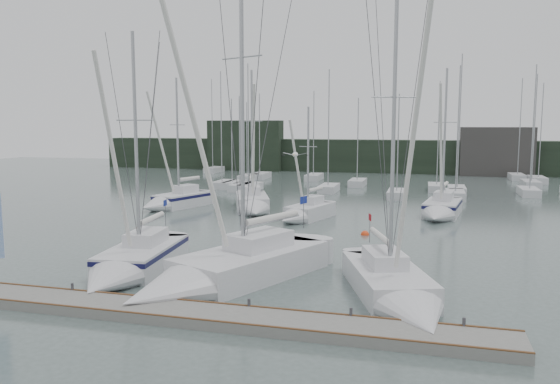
{
  "coord_description": "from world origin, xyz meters",
  "views": [
    {
      "loc": [
        8.59,
        -23.63,
        7.5
      ],
      "look_at": [
        0.79,
        5.0,
        3.77
      ],
      "focal_mm": 35.0,
      "sensor_mm": 36.0,
      "label": 1
    }
  ],
  "objects_px": {
    "sailboat_near_center": "(214,275)",
    "buoy_a": "(228,239)",
    "sailboat_mid_b": "(253,205)",
    "buoy_c": "(140,228)",
    "sailboat_mid_a": "(172,201)",
    "buoy_b": "(365,235)",
    "sailboat_near_left": "(129,265)",
    "sailboat_mid_d": "(440,210)",
    "sailboat_mid_c": "(302,214)",
    "sailboat_near_right": "(399,294)"
  },
  "relations": [
    {
      "from": "sailboat_mid_a",
      "to": "buoy_a",
      "type": "height_order",
      "value": "sailboat_mid_a"
    },
    {
      "from": "sailboat_mid_a",
      "to": "buoy_c",
      "type": "xyz_separation_m",
      "value": [
        1.94,
        -8.96,
        -0.62
      ]
    },
    {
      "from": "sailboat_near_center",
      "to": "sailboat_mid_b",
      "type": "bearing_deg",
      "value": 127.81
    },
    {
      "from": "sailboat_mid_b",
      "to": "buoy_b",
      "type": "xyz_separation_m",
      "value": [
        10.32,
        -7.18,
        -0.6
      ]
    },
    {
      "from": "sailboat_mid_a",
      "to": "buoy_b",
      "type": "distance_m",
      "value": 19.33
    },
    {
      "from": "buoy_a",
      "to": "buoy_b",
      "type": "height_order",
      "value": "buoy_a"
    },
    {
      "from": "sailboat_near_center",
      "to": "buoy_a",
      "type": "relative_size",
      "value": 26.85
    },
    {
      "from": "sailboat_near_right",
      "to": "buoy_b",
      "type": "relative_size",
      "value": 25.44
    },
    {
      "from": "sailboat_near_center",
      "to": "buoy_c",
      "type": "height_order",
      "value": "sailboat_near_center"
    },
    {
      "from": "sailboat_near_left",
      "to": "sailboat_near_right",
      "type": "relative_size",
      "value": 0.89
    },
    {
      "from": "sailboat_near_center",
      "to": "buoy_c",
      "type": "bearing_deg",
      "value": 155.7
    },
    {
      "from": "sailboat_near_right",
      "to": "sailboat_mid_b",
      "type": "distance_m",
      "value": 25.32
    },
    {
      "from": "buoy_a",
      "to": "buoy_b",
      "type": "distance_m",
      "value": 9.25
    },
    {
      "from": "sailboat_near_center",
      "to": "buoy_c",
      "type": "relative_size",
      "value": 35.21
    },
    {
      "from": "sailboat_mid_c",
      "to": "buoy_c",
      "type": "distance_m",
      "value": 12.24
    },
    {
      "from": "sailboat_mid_c",
      "to": "buoy_b",
      "type": "distance_m",
      "value": 6.81
    },
    {
      "from": "sailboat_mid_a",
      "to": "buoy_a",
      "type": "xyz_separation_m",
      "value": [
        9.45,
        -10.87,
        -0.62
      ]
    },
    {
      "from": "buoy_b",
      "to": "buoy_a",
      "type": "bearing_deg",
      "value": -156.51
    },
    {
      "from": "sailboat_near_left",
      "to": "sailboat_near_right",
      "type": "xyz_separation_m",
      "value": [
        13.11,
        -1.07,
        -0.04
      ]
    },
    {
      "from": "sailboat_near_left",
      "to": "buoy_a",
      "type": "height_order",
      "value": "sailboat_near_left"
    },
    {
      "from": "sailboat_mid_d",
      "to": "sailboat_near_left",
      "type": "bearing_deg",
      "value": -116.56
    },
    {
      "from": "sailboat_mid_c",
      "to": "buoy_c",
      "type": "height_order",
      "value": "sailboat_mid_c"
    },
    {
      "from": "sailboat_near_right",
      "to": "buoy_c",
      "type": "relative_size",
      "value": 28.57
    },
    {
      "from": "sailboat_mid_d",
      "to": "buoy_b",
      "type": "relative_size",
      "value": 22.19
    },
    {
      "from": "sailboat_near_left",
      "to": "sailboat_mid_d",
      "type": "height_order",
      "value": "sailboat_near_left"
    },
    {
      "from": "sailboat_mid_d",
      "to": "sailboat_mid_a",
      "type": "bearing_deg",
      "value": -168.55
    },
    {
      "from": "sailboat_near_left",
      "to": "sailboat_near_center",
      "type": "distance_m",
      "value": 4.82
    },
    {
      "from": "sailboat_near_right",
      "to": "buoy_b",
      "type": "height_order",
      "value": "sailboat_near_right"
    },
    {
      "from": "sailboat_mid_d",
      "to": "buoy_b",
      "type": "bearing_deg",
      "value": -112.6
    },
    {
      "from": "sailboat_mid_b",
      "to": "buoy_a",
      "type": "distance_m",
      "value": 11.04
    },
    {
      "from": "sailboat_mid_a",
      "to": "buoy_c",
      "type": "height_order",
      "value": "sailboat_mid_a"
    },
    {
      "from": "sailboat_near_center",
      "to": "sailboat_near_right",
      "type": "bearing_deg",
      "value": 21.94
    },
    {
      "from": "sailboat_near_left",
      "to": "buoy_b",
      "type": "relative_size",
      "value": 22.64
    },
    {
      "from": "sailboat_mid_a",
      "to": "sailboat_mid_d",
      "type": "bearing_deg",
      "value": 21.51
    },
    {
      "from": "sailboat_near_right",
      "to": "sailboat_mid_d",
      "type": "bearing_deg",
      "value": 65.61
    },
    {
      "from": "sailboat_near_left",
      "to": "sailboat_mid_c",
      "type": "bearing_deg",
      "value": 68.19
    },
    {
      "from": "sailboat_mid_d",
      "to": "buoy_b",
      "type": "height_order",
      "value": "sailboat_mid_d"
    },
    {
      "from": "sailboat_mid_a",
      "to": "sailboat_mid_d",
      "type": "xyz_separation_m",
      "value": [
        22.99,
        1.25,
        -0.01
      ]
    },
    {
      "from": "sailboat_near_center",
      "to": "sailboat_mid_d",
      "type": "relative_size",
      "value": 1.41
    },
    {
      "from": "sailboat_mid_a",
      "to": "sailboat_mid_b",
      "type": "bearing_deg",
      "value": 18.37
    },
    {
      "from": "sailboat_mid_b",
      "to": "sailboat_mid_d",
      "type": "relative_size",
      "value": 1.01
    },
    {
      "from": "sailboat_mid_c",
      "to": "sailboat_near_left",
      "type": "bearing_deg",
      "value": -88.88
    },
    {
      "from": "sailboat_mid_b",
      "to": "buoy_c",
      "type": "height_order",
      "value": "sailboat_mid_b"
    },
    {
      "from": "sailboat_near_center",
      "to": "sailboat_mid_b",
      "type": "xyz_separation_m",
      "value": [
        -5.01,
        21.14,
        -0.03
      ]
    },
    {
      "from": "sailboat_near_left",
      "to": "buoy_c",
      "type": "bearing_deg",
      "value": 110.63
    },
    {
      "from": "buoy_c",
      "to": "buoy_a",
      "type": "bearing_deg",
      "value": -14.27
    },
    {
      "from": "sailboat_mid_b",
      "to": "buoy_c",
      "type": "distance_m",
      "value": 10.62
    },
    {
      "from": "buoy_b",
      "to": "sailboat_mid_b",
      "type": "bearing_deg",
      "value": 145.19
    },
    {
      "from": "sailboat_mid_a",
      "to": "buoy_b",
      "type": "xyz_separation_m",
      "value": [
        17.93,
        -7.18,
        -0.62
      ]
    },
    {
      "from": "buoy_c",
      "to": "sailboat_mid_a",
      "type": "bearing_deg",
      "value": 102.21
    }
  ]
}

